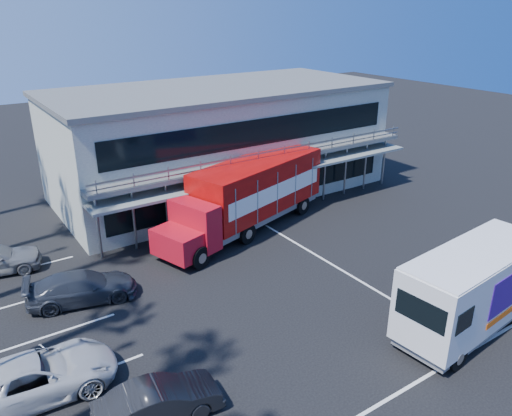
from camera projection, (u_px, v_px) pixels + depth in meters
ground at (330, 295)px, 22.79m from camera, size 120.00×120.00×0.00m
building at (220, 140)px, 34.44m from camera, size 22.40×12.00×7.30m
red_truck at (249, 193)px, 28.83m from camera, size 12.06×6.02×3.97m
white_van at (472, 289)px, 19.72m from camera, size 7.40×3.08×3.53m
parked_car_b at (159, 402)px, 15.70m from camera, size 4.15×1.85×1.32m
parked_car_c at (35, 377)px, 16.65m from camera, size 5.51×2.78×1.50m
parked_car_d at (82, 287)px, 22.08m from camera, size 5.03×2.95×1.37m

